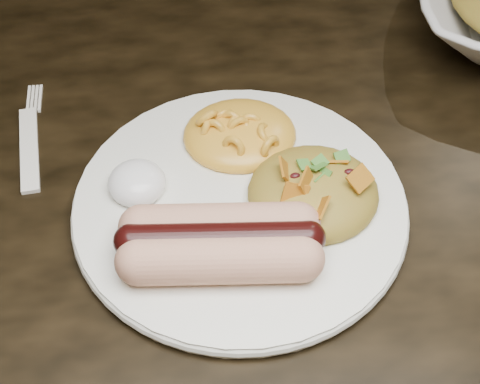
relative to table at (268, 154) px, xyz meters
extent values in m
cube|color=black|center=(0.00, 0.00, 0.07)|extent=(1.60, 0.90, 0.04)
cylinder|color=white|center=(-0.05, -0.15, 0.10)|extent=(0.26, 0.26, 0.01)
cylinder|color=#E3A785|center=(-0.07, -0.22, 0.12)|extent=(0.12, 0.04, 0.03)
cylinder|color=#E3A785|center=(-0.07, -0.18, 0.12)|extent=(0.12, 0.04, 0.03)
cylinder|color=black|center=(-0.07, -0.20, 0.13)|extent=(0.13, 0.04, 0.03)
ellipsoid|color=gold|center=(-0.04, -0.08, 0.12)|extent=(0.11, 0.11, 0.04)
ellipsoid|color=white|center=(-0.13, -0.13, 0.12)|extent=(0.05, 0.05, 0.03)
ellipsoid|color=#9C4617|center=(0.01, -0.15, 0.12)|extent=(0.10, 0.10, 0.04)
cube|color=white|center=(-0.22, -0.06, 0.09)|extent=(0.03, 0.15, 0.00)
camera|label=1|loc=(-0.09, -0.52, 0.55)|focal=55.00mm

